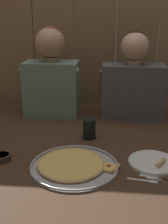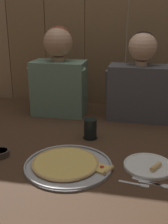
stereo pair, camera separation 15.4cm
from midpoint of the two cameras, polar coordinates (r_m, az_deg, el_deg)
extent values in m
plane|color=#422B1C|center=(1.52, -3.01, -7.74)|extent=(3.20, 3.20, 0.00)
cylinder|color=#B2B2B7|center=(1.36, -5.26, -10.96)|extent=(0.42, 0.42, 0.01)
torus|color=#B2B2B7|center=(1.36, -5.27, -10.66)|extent=(0.42, 0.42, 0.01)
cylinder|color=#B23823|center=(1.37, -5.88, -10.53)|extent=(0.32, 0.32, 0.00)
cylinder|color=#EFC660|center=(1.37, -5.89, -10.35)|extent=(0.30, 0.30, 0.01)
torus|color=tan|center=(1.37, -5.89, -10.35)|extent=(0.32, 0.32, 0.01)
cube|color=#EFC660|center=(1.34, 1.10, -11.05)|extent=(0.12, 0.10, 0.01)
cylinder|color=tan|center=(1.32, 3.08, -11.33)|extent=(0.04, 0.07, 0.02)
cylinder|color=#A3281E|center=(1.34, 1.65, -10.84)|extent=(0.02, 0.02, 0.00)
cylinder|color=white|center=(1.41, 10.61, -10.06)|extent=(0.24, 0.24, 0.01)
torus|color=white|center=(1.40, 10.62, -9.85)|extent=(0.24, 0.24, 0.01)
cylinder|color=tan|center=(1.38, 12.05, -10.01)|extent=(0.06, 0.08, 0.02)
cylinder|color=black|center=(1.66, -1.61, -5.15)|extent=(0.09, 0.09, 0.01)
cylinder|color=black|center=(1.64, -1.63, -3.30)|extent=(0.07, 0.07, 0.11)
cylinder|color=#3D332D|center=(1.49, -19.06, -8.69)|extent=(0.09, 0.09, 0.03)
cylinder|color=#B23823|center=(1.49, -19.09, -8.42)|extent=(0.07, 0.07, 0.02)
cube|color=silver|center=(1.27, 7.42, -13.42)|extent=(0.10, 0.03, 0.01)
cube|color=silver|center=(1.27, 10.41, -13.69)|extent=(0.04, 0.02, 0.01)
cube|color=silver|center=(1.29, 12.53, -13.19)|extent=(0.09, 0.04, 0.01)
cube|color=silver|center=(1.31, 9.15, -12.61)|extent=(0.06, 0.04, 0.00)
cube|color=silver|center=(1.29, 11.24, -13.12)|extent=(0.10, 0.02, 0.01)
cube|color=slate|center=(2.01, -8.68, 4.62)|extent=(0.37, 0.22, 0.38)
cylinder|color=tan|center=(1.97, -8.98, 10.37)|extent=(0.08, 0.08, 0.03)
sphere|color=tan|center=(1.96, -9.15, 13.64)|extent=(0.20, 0.20, 0.20)
sphere|color=brown|center=(1.97, -9.07, 14.11)|extent=(0.18, 0.18, 0.18)
cylinder|color=slate|center=(2.01, -13.63, 5.94)|extent=(0.08, 0.14, 0.22)
cylinder|color=slate|center=(1.93, -4.27, 5.88)|extent=(0.08, 0.14, 0.22)
cube|color=#4C4C51|center=(1.95, 7.49, 4.09)|extent=(0.42, 0.20, 0.37)
cylinder|color=#DBAD8E|center=(1.91, 7.74, 9.85)|extent=(0.08, 0.08, 0.03)
sphere|color=#DBAD8E|center=(1.90, 7.89, 13.00)|extent=(0.18, 0.18, 0.18)
sphere|color=black|center=(1.91, 7.89, 13.45)|extent=(0.17, 0.17, 0.17)
cylinder|color=#4C4C51|center=(1.90, 1.90, 5.56)|extent=(0.08, 0.12, 0.21)
cylinder|color=#4C4C51|center=(1.92, 13.23, 5.16)|extent=(0.08, 0.11, 0.21)
cube|color=brown|center=(2.35, -16.16, 18.96)|extent=(0.31, 0.03, 1.42)
cube|color=brown|center=(2.26, -8.27, 19.50)|extent=(0.31, 0.03, 1.42)
cube|color=brown|center=(2.21, 0.17, 19.70)|extent=(0.31, 0.03, 1.42)
cube|color=#806142|center=(2.20, 8.85, 19.49)|extent=(0.31, 0.03, 1.42)
camera|label=1|loc=(0.08, -92.86, -0.99)|focal=45.48mm
camera|label=2|loc=(0.08, 87.14, 0.99)|focal=45.48mm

